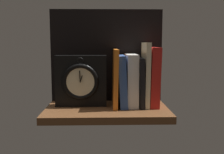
{
  "coord_description": "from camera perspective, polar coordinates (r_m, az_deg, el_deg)",
  "views": [
    {
      "loc": [
        -0.62,
        -93.53,
        23.3
      ],
      "look_at": [
        1.99,
        3.45,
        10.82
      ],
      "focal_mm": 42.22,
      "sensor_mm": 36.0,
      "label": 1
    }
  ],
  "objects": [
    {
      "name": "ground_plane",
      "position": [
        0.97,
        -1.13,
        -7.38
      ],
      "size": [
        44.28,
        25.59,
        2.5
      ],
      "primitive_type": "cube",
      "color": "brown"
    },
    {
      "name": "back_panel",
      "position": [
        1.06,
        -1.21,
        4.6
      ],
      "size": [
        44.28,
        1.2,
        36.52
      ],
      "primitive_type": "cube",
      "color": "black",
      "rests_on": "ground_plane"
    },
    {
      "name": "book_orange_pandolfini",
      "position": [
        0.98,
        0.72,
        -0.16
      ],
      "size": [
        2.1,
        16.3,
        21.11
      ],
      "primitive_type": "cube",
      "rotation": [
        0.0,
        0.02,
        0.0
      ],
      "color": "orange",
      "rests_on": "ground_plane"
    },
    {
      "name": "book_blue_modern",
      "position": [
        0.98,
        2.15,
        -0.8
      ],
      "size": [
        3.66,
        14.61,
        18.97
      ],
      "primitive_type": "cube",
      "rotation": [
        0.0,
        -0.05,
        0.0
      ],
      "color": "#2D4C8E",
      "rests_on": "ground_plane"
    },
    {
      "name": "book_white_catcher",
      "position": [
        0.98,
        4.27,
        -0.69
      ],
      "size": [
        4.13,
        13.06,
        19.24
      ],
      "primitive_type": "cube",
      "rotation": [
        0.0,
        -0.01,
        0.0
      ],
      "color": "silver",
      "rests_on": "ground_plane"
    },
    {
      "name": "book_black_skeptic",
      "position": [
        0.99,
        6.09,
        -1.02
      ],
      "size": [
        2.15,
        14.59,
        18.06
      ],
      "primitive_type": "cube",
      "rotation": [
        0.0,
        -0.03,
        0.0
      ],
      "color": "black",
      "rests_on": "ground_plane"
    },
    {
      "name": "book_cream_twain",
      "position": [
        0.99,
        7.25,
        0.58
      ],
      "size": [
        1.95,
        13.65,
        23.59
      ],
      "primitive_type": "cube",
      "rotation": [
        0.0,
        0.01,
        0.0
      ],
      "color": "beige",
      "rests_on": "ground_plane"
    },
    {
      "name": "book_red_requiem",
      "position": [
        0.99,
        8.85,
        0.08
      ],
      "size": [
        3.8,
        13.33,
        21.89
      ],
      "primitive_type": "cube",
      "rotation": [
        0.0,
        0.02,
        0.0
      ],
      "color": "red",
      "rests_on": "ground_plane"
    },
    {
      "name": "framed_clock",
      "position": [
        0.98,
        -6.73,
        -0.84
      ],
      "size": [
        18.86,
        6.14,
        18.86
      ],
      "color": "black",
      "rests_on": "ground_plane"
    }
  ]
}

